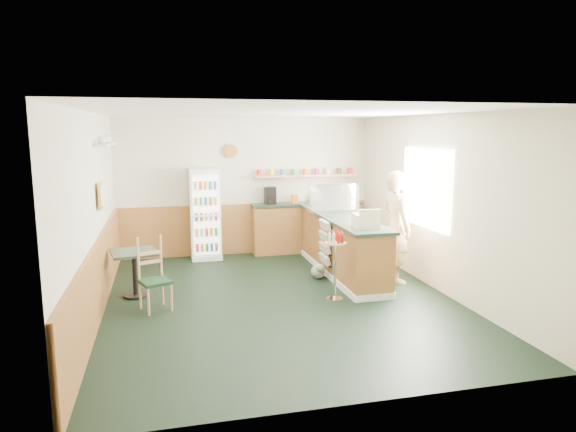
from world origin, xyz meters
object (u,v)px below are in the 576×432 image
object	(u,v)px
cash_register	(366,221)
shopkeeper	(396,227)
condiment_stand	(335,255)
cafe_chair	(155,271)
drinks_fridge	(205,214)
cafe_table	(134,265)
display_case	(333,198)

from	to	relation	value
cash_register	shopkeeper	size ratio (longest dim) A/B	0.21
condiment_stand	cafe_chair	xyz separation A→B (m)	(-2.55, 0.23, -0.14)
shopkeeper	condiment_stand	xyz separation A→B (m)	(-1.25, -0.62, -0.24)
drinks_fridge	cafe_chair	world-z (taller)	drinks_fridge
cash_register	shopkeeper	xyz separation A→B (m)	(0.70, 0.40, -0.20)
drinks_fridge	cafe_table	xyz separation A→B (m)	(-1.22, -2.10, -0.38)
shopkeeper	display_case	bearing A→B (deg)	27.15
display_case	cafe_table	size ratio (longest dim) A/B	1.15
cafe_table	cash_register	bearing A→B (deg)	-9.81
drinks_fridge	condiment_stand	bearing A→B (deg)	-60.76
condiment_stand	cafe_chair	bearing A→B (deg)	174.76
drinks_fridge	shopkeeper	distance (m)	3.68
drinks_fridge	cafe_chair	distance (m)	2.85
display_case	cafe_table	xyz separation A→B (m)	(-3.40, -0.96, -0.76)
display_case	condiment_stand	size ratio (longest dim) A/B	0.85
shopkeeper	cash_register	bearing A→B (deg)	115.53
shopkeeper	drinks_fridge	bearing A→B (deg)	47.40
cash_register	condiment_stand	bearing A→B (deg)	-150.95
cafe_table	cafe_chair	size ratio (longest dim) A/B	0.73
cafe_table	display_case	bearing A→B (deg)	15.82
condiment_stand	cafe_chair	world-z (taller)	cafe_chair
cafe_chair	shopkeeper	bearing A→B (deg)	-15.38
cafe_chair	drinks_fridge	bearing A→B (deg)	49.95
drinks_fridge	cash_register	distance (m)	3.47
drinks_fridge	cash_register	world-z (taller)	drinks_fridge
drinks_fridge	condiment_stand	xyz separation A→B (m)	(1.63, -2.92, -0.20)
drinks_fridge	cafe_table	distance (m)	2.46
condiment_stand	display_case	bearing A→B (deg)	72.77
cafe_table	cafe_chair	xyz separation A→B (m)	(0.30, -0.58, 0.04)
shopkeeper	cafe_chair	xyz separation A→B (m)	(-3.80, -0.39, -0.38)
drinks_fridge	condiment_stand	world-z (taller)	drinks_fridge
display_case	cafe_chair	world-z (taller)	display_case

